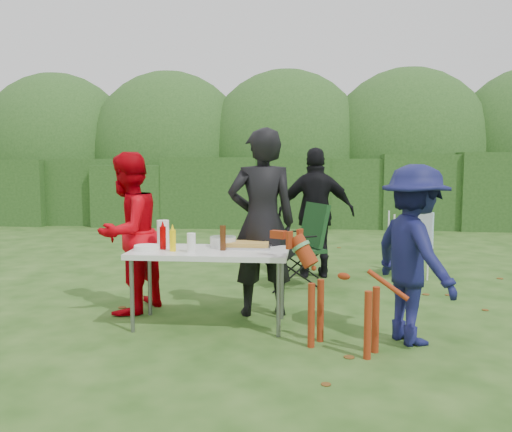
# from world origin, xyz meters

# --- Properties ---
(ground) EXTENTS (80.00, 80.00, 0.00)m
(ground) POSITION_xyz_m (0.00, 0.00, 0.00)
(ground) COLOR #1E4211
(hedge_row) EXTENTS (22.00, 1.40, 1.70)m
(hedge_row) POSITION_xyz_m (0.00, 8.00, 0.85)
(hedge_row) COLOR #23471C
(hedge_row) RESTS_ON ground
(shrub_backdrop) EXTENTS (20.00, 2.60, 3.20)m
(shrub_backdrop) POSITION_xyz_m (0.00, 9.60, 1.60)
(shrub_backdrop) COLOR #3D6628
(shrub_backdrop) RESTS_ON ground
(folding_table) EXTENTS (1.50, 0.70, 0.74)m
(folding_table) POSITION_xyz_m (-0.32, 0.04, 0.69)
(folding_table) COLOR silver
(folding_table) RESTS_ON ground
(person_cook) EXTENTS (0.79, 0.60, 1.92)m
(person_cook) POSITION_xyz_m (0.15, 0.46, 0.96)
(person_cook) COLOR black
(person_cook) RESTS_ON ground
(person_red_jacket) EXTENTS (0.86, 0.97, 1.68)m
(person_red_jacket) POSITION_xyz_m (-1.25, 0.42, 0.84)
(person_red_jacket) COLOR #BD000A
(person_red_jacket) RESTS_ON ground
(person_black_puffy) EXTENTS (1.06, 0.49, 1.76)m
(person_black_puffy) POSITION_xyz_m (0.73, 2.34, 0.88)
(person_black_puffy) COLOR black
(person_black_puffy) RESTS_ON ground
(child) EXTENTS (0.95, 1.16, 1.56)m
(child) POSITION_xyz_m (1.54, -0.26, 0.78)
(child) COLOR #121545
(child) RESTS_ON ground
(dog) EXTENTS (1.09, 0.82, 0.96)m
(dog) POSITION_xyz_m (0.92, -0.53, 0.48)
(dog) COLOR maroon
(dog) RESTS_ON ground
(camping_chair) EXTENTS (0.90, 0.90, 1.06)m
(camping_chair) POSITION_xyz_m (0.48, 1.77, 0.53)
(camping_chair) COLOR #173C1B
(camping_chair) RESTS_ON ground
(lawn_chair) EXTENTS (0.74, 0.74, 0.90)m
(lawn_chair) POSITION_xyz_m (1.98, 2.50, 0.45)
(lawn_chair) COLOR #539BB8
(lawn_chair) RESTS_ON ground
(food_tray) EXTENTS (0.45, 0.30, 0.02)m
(food_tray) POSITION_xyz_m (0.04, 0.20, 0.75)
(food_tray) COLOR #B7B7BA
(food_tray) RESTS_ON folding_table
(focaccia_bread) EXTENTS (0.40, 0.26, 0.04)m
(focaccia_bread) POSITION_xyz_m (0.04, 0.20, 0.78)
(focaccia_bread) COLOR gold
(focaccia_bread) RESTS_ON food_tray
(mustard_bottle) EXTENTS (0.06, 0.06, 0.20)m
(mustard_bottle) POSITION_xyz_m (-0.65, -0.07, 0.84)
(mustard_bottle) COLOR yellow
(mustard_bottle) RESTS_ON folding_table
(ketchup_bottle) EXTENTS (0.06, 0.06, 0.22)m
(ketchup_bottle) POSITION_xyz_m (-0.77, 0.03, 0.85)
(ketchup_bottle) COLOR #9A0001
(ketchup_bottle) RESTS_ON folding_table
(beer_bottle) EXTENTS (0.06, 0.06, 0.24)m
(beer_bottle) POSITION_xyz_m (-0.18, 0.03, 0.86)
(beer_bottle) COLOR #47230F
(beer_bottle) RESTS_ON folding_table
(paper_towel_roll) EXTENTS (0.12, 0.12, 0.26)m
(paper_towel_roll) POSITION_xyz_m (-0.82, 0.22, 0.87)
(paper_towel_roll) COLOR white
(paper_towel_roll) RESTS_ON folding_table
(cup_stack) EXTENTS (0.08, 0.08, 0.18)m
(cup_stack) POSITION_xyz_m (-0.46, -0.11, 0.83)
(cup_stack) COLOR white
(cup_stack) RESTS_ON folding_table
(pasta_bowl) EXTENTS (0.26, 0.26, 0.10)m
(pasta_bowl) POSITION_xyz_m (-0.22, 0.25, 0.79)
(pasta_bowl) COLOR silver
(pasta_bowl) RESTS_ON folding_table
(plate_stack) EXTENTS (0.24, 0.24, 0.05)m
(plate_stack) POSITION_xyz_m (-0.91, -0.05, 0.77)
(plate_stack) COLOR white
(plate_stack) RESTS_ON folding_table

